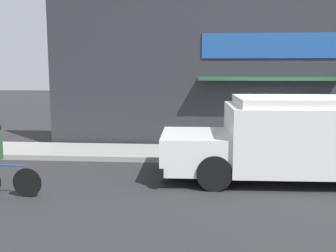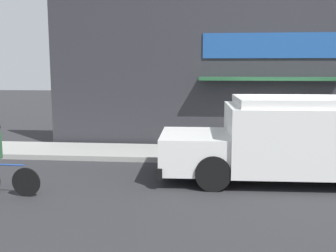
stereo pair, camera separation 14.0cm
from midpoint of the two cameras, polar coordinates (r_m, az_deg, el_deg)
ground_plane at (r=11.44m, az=15.91°, el=-5.51°), size 70.00×70.00×0.00m
sidewalk at (r=12.39m, az=15.04°, el=-4.06°), size 28.00×2.01×0.15m
storefront at (r=13.33m, az=14.53°, el=8.79°), size 14.90×0.83×5.68m
school_bus at (r=9.98m, az=19.56°, el=-1.53°), size 6.49×2.77×2.01m
cyclist at (r=9.01m, az=-23.58°, el=-4.63°), size 1.52×0.20×1.57m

